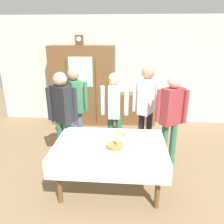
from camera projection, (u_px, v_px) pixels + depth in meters
name	position (u px, v px, depth m)	size (l,w,h in m)	color
ground_plane	(111.00, 178.00, 3.66)	(12.00, 12.00, 0.00)	#846B4C
back_wall	(119.00, 71.00, 5.68)	(6.40, 0.10, 2.70)	silver
dining_table	(110.00, 151.00, 3.21)	(1.63, 1.09, 0.75)	brown
wall_cabinet	(83.00, 86.00, 5.59)	(1.61, 0.46, 2.00)	brown
mantel_clock	(79.00, 40.00, 5.21)	(0.18, 0.11, 0.24)	brown
bookshelf_low	(138.00, 109.00, 5.74)	(0.91, 0.35, 0.82)	brown
book_stack	(138.00, 92.00, 5.58)	(0.17, 0.20, 0.09)	#664C7A
tea_cup_far_right	(72.00, 147.00, 3.07)	(0.13, 0.13, 0.06)	white
tea_cup_front_edge	(101.00, 134.00, 3.46)	(0.13, 0.13, 0.06)	white
tea_cup_center	(154.00, 135.00, 3.43)	(0.13, 0.13, 0.06)	white
tea_cup_mid_left	(149.00, 149.00, 3.00)	(0.13, 0.13, 0.06)	white
bread_basket	(115.00, 146.00, 3.08)	(0.24, 0.24, 0.16)	#9E7542
pastry_plate	(121.00, 136.00, 3.44)	(0.28, 0.28, 0.05)	white
spoon_mid_right	(156.00, 144.00, 3.18)	(0.12, 0.02, 0.01)	silver
spoon_far_left	(133.00, 145.00, 3.15)	(0.12, 0.02, 0.01)	silver
spoon_center	(121.00, 158.00, 2.84)	(0.12, 0.02, 0.01)	silver
person_behind_table_left	(63.00, 111.00, 3.72)	(0.52, 0.37, 1.69)	#33704C
person_by_cabinet	(114.00, 107.00, 4.07)	(0.52, 0.36, 1.62)	#33704C
person_behind_table_right	(171.00, 113.00, 3.66)	(0.52, 0.37, 1.67)	#33704C
person_beside_shelf	(75.00, 102.00, 4.25)	(0.52, 0.41, 1.67)	slate
person_near_right_end	(147.00, 102.00, 4.05)	(0.52, 0.41, 1.75)	#232328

